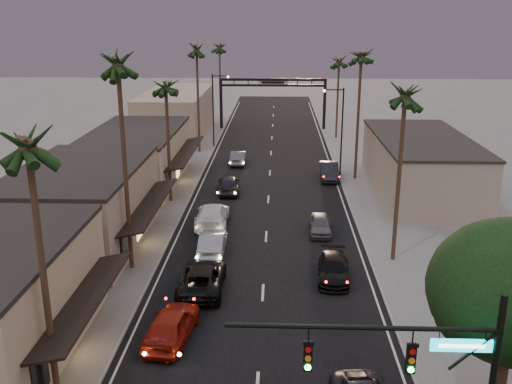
# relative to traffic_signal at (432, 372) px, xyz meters

# --- Properties ---
(ground) EXTENTS (200.00, 200.00, 0.00)m
(ground) POSITION_rel_traffic_signal_xyz_m (-5.69, 36.00, -5.08)
(ground) COLOR slate
(ground) RESTS_ON ground
(road) EXTENTS (14.00, 120.00, 0.02)m
(road) POSITION_rel_traffic_signal_xyz_m (-5.69, 41.00, -5.08)
(road) COLOR black
(road) RESTS_ON ground
(sidewalk_left) EXTENTS (5.00, 92.00, 0.12)m
(sidewalk_left) POSITION_rel_traffic_signal_xyz_m (-15.19, 48.00, -5.02)
(sidewalk_left) COLOR slate
(sidewalk_left) RESTS_ON ground
(sidewalk_right) EXTENTS (5.00, 92.00, 0.12)m
(sidewalk_right) POSITION_rel_traffic_signal_xyz_m (3.81, 48.00, -5.02)
(sidewalk_right) COLOR slate
(sidewalk_right) RESTS_ON ground
(storefront_mid) EXTENTS (8.00, 14.00, 5.50)m
(storefront_mid) POSITION_rel_traffic_signal_xyz_m (-18.69, 22.00, -2.33)
(storefront_mid) COLOR gray
(storefront_mid) RESTS_ON ground
(storefront_far) EXTENTS (8.00, 16.00, 5.00)m
(storefront_far) POSITION_rel_traffic_signal_xyz_m (-18.69, 38.00, -2.58)
(storefront_far) COLOR tan
(storefront_far) RESTS_ON ground
(storefront_dist) EXTENTS (8.00, 20.00, 6.00)m
(storefront_dist) POSITION_rel_traffic_signal_xyz_m (-18.69, 61.00, -2.08)
(storefront_dist) COLOR gray
(storefront_dist) RESTS_ON ground
(building_right) EXTENTS (8.00, 18.00, 5.00)m
(building_right) POSITION_rel_traffic_signal_xyz_m (8.31, 36.00, -2.58)
(building_right) COLOR gray
(building_right) RESTS_ON ground
(traffic_signal) EXTENTS (8.51, 0.22, 7.80)m
(traffic_signal) POSITION_rel_traffic_signal_xyz_m (0.00, 0.00, 0.00)
(traffic_signal) COLOR black
(traffic_signal) RESTS_ON ground
(arch) EXTENTS (15.20, 0.40, 7.27)m
(arch) POSITION_rel_traffic_signal_xyz_m (-5.69, 66.00, 0.45)
(arch) COLOR black
(arch) RESTS_ON ground
(streetlight_right) EXTENTS (2.13, 0.30, 9.00)m
(streetlight_right) POSITION_rel_traffic_signal_xyz_m (1.23, 41.00, 0.25)
(streetlight_right) COLOR black
(streetlight_right) RESTS_ON ground
(streetlight_left) EXTENTS (2.13, 0.30, 9.00)m
(streetlight_left) POSITION_rel_traffic_signal_xyz_m (-12.61, 54.00, 0.25)
(streetlight_left) COLOR black
(streetlight_left) RESTS_ON ground
(palm_la) EXTENTS (3.20, 3.20, 13.20)m
(palm_la) POSITION_rel_traffic_signal_xyz_m (-14.29, 5.00, 6.36)
(palm_la) COLOR #38281C
(palm_la) RESTS_ON ground
(palm_lb) EXTENTS (3.20, 3.20, 15.20)m
(palm_lb) POSITION_rel_traffic_signal_xyz_m (-14.29, 18.00, 8.30)
(palm_lb) COLOR #38281C
(palm_lb) RESTS_ON ground
(palm_lc) EXTENTS (3.20, 3.20, 12.20)m
(palm_lc) POSITION_rel_traffic_signal_xyz_m (-14.29, 32.00, 5.39)
(palm_lc) COLOR #38281C
(palm_lc) RESTS_ON ground
(palm_ld) EXTENTS (3.20, 3.20, 14.20)m
(palm_ld) POSITION_rel_traffic_signal_xyz_m (-14.29, 51.00, 7.33)
(palm_ld) COLOR #38281C
(palm_ld) RESTS_ON ground
(palm_ra) EXTENTS (3.20, 3.20, 13.20)m
(palm_ra) POSITION_rel_traffic_signal_xyz_m (2.91, 20.00, 6.36)
(palm_ra) COLOR #38281C
(palm_ra) RESTS_ON ground
(palm_rb) EXTENTS (3.20, 3.20, 14.20)m
(palm_rb) POSITION_rel_traffic_signal_xyz_m (2.91, 40.00, 7.33)
(palm_rb) COLOR #38281C
(palm_rb) RESTS_ON ground
(palm_rc) EXTENTS (3.20, 3.20, 12.20)m
(palm_rc) POSITION_rel_traffic_signal_xyz_m (2.91, 60.00, 5.39)
(palm_rc) COLOR #38281C
(palm_rc) RESTS_ON ground
(palm_far) EXTENTS (3.20, 3.20, 13.20)m
(palm_far) POSITION_rel_traffic_signal_xyz_m (-13.99, 74.00, 6.36)
(palm_far) COLOR #38281C
(palm_far) RESTS_ON ground
(oncoming_red) EXTENTS (2.58, 5.15, 1.69)m
(oncoming_red) POSITION_rel_traffic_signal_xyz_m (-10.16, 9.73, -4.24)
(oncoming_red) COLOR maroon
(oncoming_red) RESTS_ON ground
(oncoming_pickup) EXTENTS (2.65, 5.65, 1.56)m
(oncoming_pickup) POSITION_rel_traffic_signal_xyz_m (-9.33, 15.23, -4.30)
(oncoming_pickup) COLOR black
(oncoming_pickup) RESTS_ON ground
(oncoming_silver) EXTENTS (1.77, 4.82, 1.57)m
(oncoming_silver) POSITION_rel_traffic_signal_xyz_m (-9.33, 20.73, -4.29)
(oncoming_silver) COLOR gray
(oncoming_silver) RESTS_ON ground
(oncoming_white) EXTENTS (2.54, 5.97, 1.72)m
(oncoming_white) POSITION_rel_traffic_signal_xyz_m (-9.96, 26.23, -4.22)
(oncoming_white) COLOR white
(oncoming_white) RESTS_ON ground
(oncoming_dgrey) EXTENTS (2.32, 4.92, 1.63)m
(oncoming_dgrey) POSITION_rel_traffic_signal_xyz_m (-9.41, 34.90, -4.27)
(oncoming_dgrey) COLOR black
(oncoming_dgrey) RESTS_ON ground
(oncoming_grey_far) EXTENTS (1.68, 4.55, 1.49)m
(oncoming_grey_far) POSITION_rel_traffic_signal_xyz_m (-9.27, 45.63, -4.34)
(oncoming_grey_far) COLOR #56565C
(oncoming_grey_far) RESTS_ON ground
(curbside_black) EXTENTS (2.25, 4.81, 1.36)m
(curbside_black) POSITION_rel_traffic_signal_xyz_m (-1.35, 17.04, -4.40)
(curbside_black) COLOR black
(curbside_black) RESTS_ON ground
(curbside_grey) EXTENTS (1.73, 4.04, 1.36)m
(curbside_grey) POSITION_rel_traffic_signal_xyz_m (-1.63, 24.92, -4.40)
(curbside_grey) COLOR #54545A
(curbside_grey) RESTS_ON ground
(curbside_far) EXTENTS (1.91, 5.05, 1.64)m
(curbside_far) POSITION_rel_traffic_signal_xyz_m (0.31, 39.92, -4.26)
(curbside_far) COLOR black
(curbside_far) RESTS_ON ground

